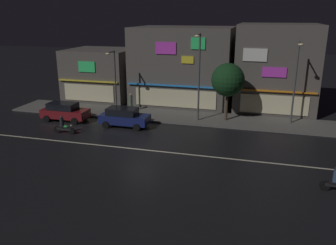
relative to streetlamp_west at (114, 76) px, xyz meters
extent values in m
plane|color=black|center=(5.36, -8.26, -3.78)|extent=(140.00, 140.00, 0.00)
cube|color=beige|center=(5.36, -8.26, -3.78)|extent=(30.53, 0.16, 0.01)
cube|color=#5B5954|center=(5.36, 0.51, -3.71)|extent=(32.13, 4.44, 0.14)
cube|color=#56514C|center=(5.36, 6.62, 0.31)|extent=(10.45, 7.69, 8.18)
cube|color=#268CF2|center=(5.36, 2.66, -1.18)|extent=(9.93, 0.24, 0.12)
cube|color=yellow|center=(6.60, 2.72, 1.44)|extent=(1.20, 0.08, 0.71)
cube|color=#D83FD8|center=(4.41, 2.72, 2.50)|extent=(2.07, 0.08, 1.16)
cube|color=#33E572|center=(7.60, 2.72, 3.02)|extent=(1.39, 0.08, 1.11)
cube|color=beige|center=(5.36, 2.72, -2.48)|extent=(8.36, 0.06, 1.80)
cube|color=#56514C|center=(15.00, 6.74, 0.50)|extent=(7.81, 7.93, 8.56)
cube|color=orange|center=(15.00, 2.66, -1.18)|extent=(7.42, 0.24, 0.12)
cube|color=white|center=(12.94, 2.72, 2.10)|extent=(2.17, 0.08, 1.18)
cube|color=#D83FD8|center=(14.78, 2.72, 0.58)|extent=(2.17, 0.08, 0.92)
cube|color=beige|center=(15.00, 2.72, -2.48)|extent=(6.25, 0.06, 1.80)
cube|color=#56514C|center=(-4.28, 6.06, -0.95)|extent=(7.26, 6.56, 5.67)
cube|color=yellow|center=(-4.28, 2.66, -1.18)|extent=(6.90, 0.24, 0.12)
cube|color=#33E572|center=(-4.32, 2.72, 0.34)|extent=(1.92, 0.08, 1.13)
cube|color=beige|center=(-4.28, 2.72, -2.48)|extent=(5.81, 0.06, 1.80)
cylinder|color=#47494C|center=(0.00, 0.25, -0.61)|extent=(0.16, 0.16, 6.06)
cube|color=#47494C|center=(0.00, -0.45, 2.32)|extent=(0.10, 1.40, 0.10)
ellipsoid|color=#F9E099|center=(0.00, -1.15, 2.24)|extent=(0.44, 0.32, 0.20)
cylinder|color=#47494C|center=(8.32, -0.29, 0.25)|extent=(0.16, 0.16, 7.79)
cube|color=#47494C|center=(8.32, -0.99, 4.05)|extent=(0.10, 1.40, 0.10)
ellipsoid|color=#F9E099|center=(8.32, -1.69, 3.97)|extent=(0.44, 0.32, 0.20)
cylinder|color=#47494C|center=(16.52, 1.06, -0.06)|extent=(0.16, 0.16, 7.18)
cube|color=#47494C|center=(16.52, 0.36, 3.43)|extent=(0.10, 1.40, 0.10)
ellipsoid|color=#F9E099|center=(16.52, -0.34, 3.35)|extent=(0.44, 0.32, 0.20)
cylinder|color=#4C664C|center=(1.20, 1.08, -2.87)|extent=(0.37, 0.37, 1.56)
sphere|color=tan|center=(1.20, 1.08, -1.98)|extent=(0.22, 0.22, 0.22)
cylinder|color=#473323|center=(10.80, 0.43, -2.38)|extent=(0.24, 0.24, 2.54)
sphere|color=#143819|center=(10.80, 0.43, 0.08)|extent=(2.98, 2.98, 2.98)
cube|color=navy|center=(2.38, -3.45, -3.09)|extent=(4.30, 1.78, 0.76)
cube|color=black|center=(2.17, -3.45, -2.41)|extent=(2.58, 1.57, 0.60)
cube|color=#F9F2CC|center=(4.49, -2.85, -2.99)|extent=(0.08, 0.20, 0.12)
cube|color=#F9F2CC|center=(4.49, -4.06, -2.99)|extent=(0.08, 0.20, 0.12)
cylinder|color=black|center=(3.80, -2.56, -3.47)|extent=(0.62, 0.20, 0.62)
cylinder|color=black|center=(3.80, -4.34, -3.47)|extent=(0.62, 0.20, 0.62)
cylinder|color=black|center=(0.96, -2.56, -3.47)|extent=(0.62, 0.20, 0.62)
cylinder|color=black|center=(0.96, -4.34, -3.47)|extent=(0.62, 0.20, 0.62)
cube|color=maroon|center=(-3.63, -3.22, -3.09)|extent=(4.30, 1.78, 0.76)
cube|color=black|center=(-3.84, -3.22, -2.41)|extent=(2.58, 1.57, 0.60)
cube|color=#F9F2CC|center=(-1.52, -2.61, -2.99)|extent=(0.08, 0.20, 0.12)
cube|color=#F9F2CC|center=(-1.52, -3.82, -2.99)|extent=(0.08, 0.20, 0.12)
cylinder|color=black|center=(-2.21, -2.33, -3.47)|extent=(0.62, 0.20, 0.62)
cylinder|color=black|center=(-2.21, -4.11, -3.47)|extent=(0.62, 0.20, 0.62)
cylinder|color=black|center=(-5.04, -2.33, -3.47)|extent=(0.62, 0.20, 0.62)
cylinder|color=black|center=(-5.04, -4.11, -3.47)|extent=(0.62, 0.20, 0.62)
cylinder|color=black|center=(-1.10, -6.58, -3.48)|extent=(0.60, 0.08, 0.60)
cylinder|color=black|center=(-2.40, -6.58, -3.48)|extent=(0.60, 0.10, 0.60)
cube|color=black|center=(-1.75, -6.58, -3.38)|extent=(1.30, 0.14, 0.20)
ellipsoid|color=#268C3F|center=(-1.55, -6.58, -3.16)|extent=(0.44, 0.26, 0.24)
cube|color=black|center=(-1.95, -6.58, -3.23)|extent=(0.56, 0.22, 0.10)
cylinder|color=slate|center=(-1.15, -6.58, -2.93)|extent=(0.03, 0.60, 0.03)
sphere|color=white|center=(-1.06, -6.58, -3.03)|extent=(0.14, 0.14, 0.14)
cylinder|color=#232328|center=(-1.90, -6.58, -2.83)|extent=(0.32, 0.32, 0.70)
sphere|color=#333338|center=(-1.90, -6.58, -2.37)|extent=(0.22, 0.22, 0.22)
cylinder|color=black|center=(17.61, -11.35, -3.48)|extent=(0.60, 0.10, 0.60)
cube|color=black|center=(18.06, -11.35, -3.23)|extent=(0.56, 0.22, 0.10)
cylinder|color=#334766|center=(18.11, -11.35, -2.83)|extent=(0.32, 0.32, 0.70)
cone|color=orange|center=(-2.30, -2.35, -3.51)|extent=(0.36, 0.36, 0.55)
camera|label=1|loc=(13.73, -30.56, 5.73)|focal=37.13mm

